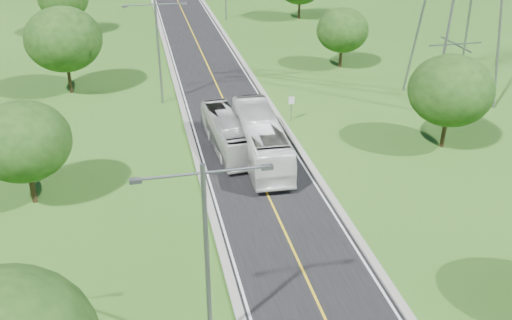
% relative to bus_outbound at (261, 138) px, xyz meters
% --- Properties ---
extents(ground, '(260.00, 260.00, 0.00)m').
position_rel_bus_outbound_xyz_m(ground, '(-0.80, 28.90, -1.78)').
color(ground, '#285718').
rests_on(ground, ground).
extents(road, '(8.00, 150.00, 0.06)m').
position_rel_bus_outbound_xyz_m(road, '(-0.80, 34.90, -1.75)').
color(road, black).
rests_on(road, ground).
extents(curb_left, '(0.50, 150.00, 0.22)m').
position_rel_bus_outbound_xyz_m(curb_left, '(-5.05, 34.90, -1.67)').
color(curb_left, gray).
rests_on(curb_left, ground).
extents(curb_right, '(0.50, 150.00, 0.22)m').
position_rel_bus_outbound_xyz_m(curb_right, '(3.45, 34.90, -1.67)').
color(curb_right, gray).
rests_on(curb_right, ground).
extents(speed_limit_sign, '(0.55, 0.09, 2.40)m').
position_rel_bus_outbound_xyz_m(speed_limit_sign, '(4.40, 6.89, -0.18)').
color(speed_limit_sign, slate).
rests_on(speed_limit_sign, ground).
extents(streetlight_near_left, '(5.90, 0.25, 10.00)m').
position_rel_bus_outbound_xyz_m(streetlight_near_left, '(-6.80, -19.10, 4.16)').
color(streetlight_near_left, slate).
rests_on(streetlight_near_left, ground).
extents(streetlight_mid_left, '(5.90, 0.25, 10.00)m').
position_rel_bus_outbound_xyz_m(streetlight_mid_left, '(-6.80, 13.90, 4.16)').
color(streetlight_mid_left, slate).
rests_on(streetlight_mid_left, ground).
extents(tree_lb, '(6.30, 6.30, 7.33)m').
position_rel_bus_outbound_xyz_m(tree_lb, '(-16.80, -3.10, 2.86)').
color(tree_lb, black).
rests_on(tree_lb, ground).
extents(tree_lc, '(7.56, 7.56, 8.79)m').
position_rel_bus_outbound_xyz_m(tree_lc, '(-15.80, 18.90, 3.79)').
color(tree_lc, black).
rests_on(tree_lc, ground).
extents(tree_rb, '(6.72, 6.72, 7.82)m').
position_rel_bus_outbound_xyz_m(tree_rb, '(15.20, -1.10, 3.17)').
color(tree_rb, black).
rests_on(tree_rb, ground).
extents(tree_rc, '(5.88, 5.88, 6.84)m').
position_rel_bus_outbound_xyz_m(tree_rc, '(14.20, 20.90, 2.55)').
color(tree_rc, black).
rests_on(tree_rc, ground).
extents(bus_outbound, '(3.44, 12.49, 3.45)m').
position_rel_bus_outbound_xyz_m(bus_outbound, '(0.00, 0.00, 0.00)').
color(bus_outbound, white).
rests_on(bus_outbound, road).
extents(bus_inbound, '(3.03, 10.17, 2.79)m').
position_rel_bus_outbound_xyz_m(bus_inbound, '(-2.31, 2.30, -0.33)').
color(bus_inbound, silver).
rests_on(bus_inbound, road).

